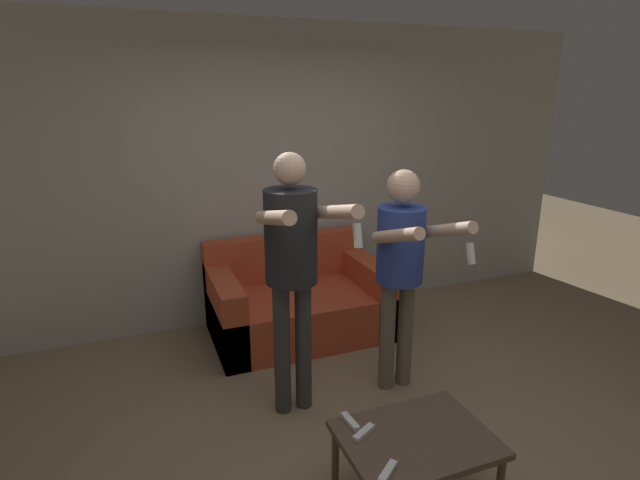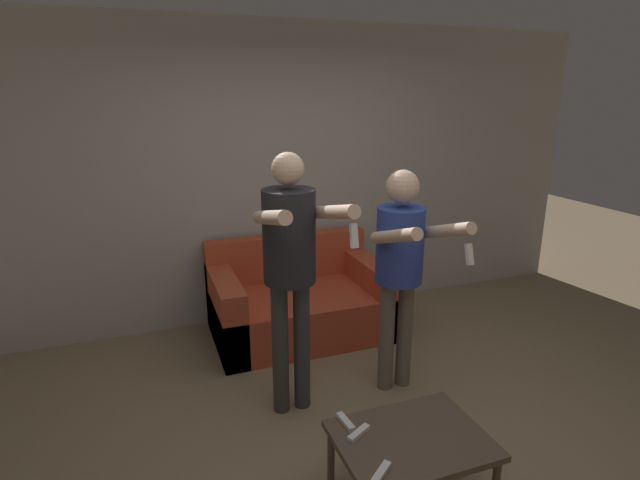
{
  "view_description": "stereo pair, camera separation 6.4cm",
  "coord_description": "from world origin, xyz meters",
  "px_view_note": "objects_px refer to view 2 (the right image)",
  "views": [
    {
      "loc": [
        -1.28,
        -2.25,
        2.09
      ],
      "look_at": [
        0.02,
        1.1,
        1.02
      ],
      "focal_mm": 28.0,
      "sensor_mm": 36.0,
      "label": 1
    },
    {
      "loc": [
        -1.22,
        -2.27,
        2.09
      ],
      "look_at": [
        0.02,
        1.1,
        1.02
      ],
      "focal_mm": 28.0,
      "sensor_mm": 36.0,
      "label": 2
    }
  ],
  "objects_px": {
    "person_standing_right": "(401,258)",
    "remote_far": "(346,422)",
    "coffee_table": "(411,445)",
    "remote_mid": "(359,433)",
    "couch": "(299,303)",
    "remote_near": "(381,473)",
    "person_standing_left": "(290,256)"
  },
  "relations": [
    {
      "from": "remote_near",
      "to": "person_standing_right",
      "type": "bearing_deg",
      "value": 58.28
    },
    {
      "from": "couch",
      "to": "remote_far",
      "type": "relative_size",
      "value": 9.9
    },
    {
      "from": "person_standing_right",
      "to": "remote_far",
      "type": "relative_size",
      "value": 10.51
    },
    {
      "from": "coffee_table",
      "to": "remote_far",
      "type": "height_order",
      "value": "remote_far"
    },
    {
      "from": "person_standing_right",
      "to": "remote_near",
      "type": "distance_m",
      "value": 1.5
    },
    {
      "from": "remote_far",
      "to": "remote_mid",
      "type": "bearing_deg",
      "value": -75.09
    },
    {
      "from": "person_standing_left",
      "to": "person_standing_right",
      "type": "xyz_separation_m",
      "value": [
        0.79,
        0.0,
        -0.11
      ]
    },
    {
      "from": "remote_far",
      "to": "remote_near",
      "type": "bearing_deg",
      "value": -88.83
    },
    {
      "from": "remote_mid",
      "to": "remote_far",
      "type": "height_order",
      "value": "same"
    },
    {
      "from": "person_standing_left",
      "to": "coffee_table",
      "type": "distance_m",
      "value": 1.28
    },
    {
      "from": "remote_near",
      "to": "remote_far",
      "type": "xyz_separation_m",
      "value": [
        -0.01,
        0.4,
        0.0
      ]
    },
    {
      "from": "person_standing_right",
      "to": "remote_mid",
      "type": "distance_m",
      "value": 1.27
    },
    {
      "from": "couch",
      "to": "person_standing_right",
      "type": "height_order",
      "value": "person_standing_right"
    },
    {
      "from": "remote_far",
      "to": "coffee_table",
      "type": "bearing_deg",
      "value": -38.43
    },
    {
      "from": "remote_near",
      "to": "remote_mid",
      "type": "relative_size",
      "value": 0.94
    },
    {
      "from": "coffee_table",
      "to": "couch",
      "type": "bearing_deg",
      "value": 88.21
    },
    {
      "from": "coffee_table",
      "to": "remote_near",
      "type": "distance_m",
      "value": 0.32
    },
    {
      "from": "person_standing_right",
      "to": "remote_near",
      "type": "height_order",
      "value": "person_standing_right"
    },
    {
      "from": "person_standing_left",
      "to": "person_standing_right",
      "type": "distance_m",
      "value": 0.79
    },
    {
      "from": "couch",
      "to": "person_standing_right",
      "type": "xyz_separation_m",
      "value": [
        0.39,
        -1.08,
        0.73
      ]
    },
    {
      "from": "person_standing_left",
      "to": "remote_far",
      "type": "distance_m",
      "value": 1.04
    },
    {
      "from": "remote_mid",
      "to": "remote_far",
      "type": "xyz_separation_m",
      "value": [
        -0.03,
        0.11,
        0.0
      ]
    },
    {
      "from": "person_standing_left",
      "to": "person_standing_right",
      "type": "relative_size",
      "value": 1.09
    },
    {
      "from": "couch",
      "to": "coffee_table",
      "type": "xyz_separation_m",
      "value": [
        -0.06,
        -2.07,
        0.08
      ]
    },
    {
      "from": "coffee_table",
      "to": "remote_near",
      "type": "xyz_separation_m",
      "value": [
        -0.26,
        -0.18,
        0.06
      ]
    },
    {
      "from": "coffee_table",
      "to": "remote_mid",
      "type": "distance_m",
      "value": 0.27
    },
    {
      "from": "remote_near",
      "to": "remote_mid",
      "type": "bearing_deg",
      "value": 86.03
    },
    {
      "from": "remote_near",
      "to": "remote_far",
      "type": "relative_size",
      "value": 0.92
    },
    {
      "from": "coffee_table",
      "to": "person_standing_right",
      "type": "bearing_deg",
      "value": 65.18
    },
    {
      "from": "remote_mid",
      "to": "person_standing_right",
      "type": "bearing_deg",
      "value": 51.4
    },
    {
      "from": "person_standing_left",
      "to": "remote_far",
      "type": "bearing_deg",
      "value": -85.88
    },
    {
      "from": "remote_near",
      "to": "remote_mid",
      "type": "height_order",
      "value": "same"
    }
  ]
}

